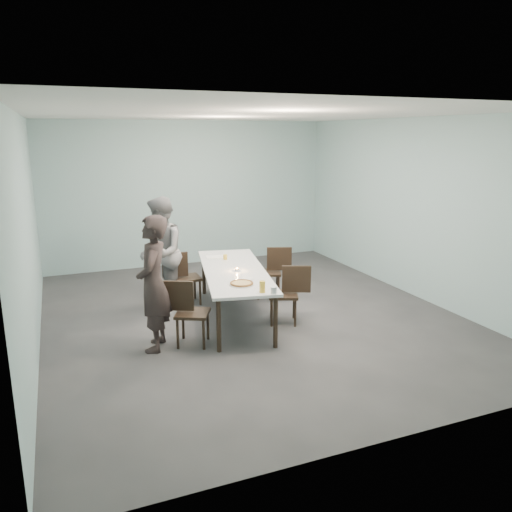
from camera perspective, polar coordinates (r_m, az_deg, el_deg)
name	(u,v)px	position (r m, az deg, el deg)	size (l,w,h in m)	color
ground	(250,315)	(7.77, -0.69, -6.78)	(7.00, 7.00, 0.00)	#333335
room_shell	(250,184)	(7.30, -0.74, 8.27)	(6.02, 7.02, 3.01)	#94B7BA
table	(234,273)	(7.50, -2.50, -1.96)	(1.41, 2.73, 0.75)	white
chair_near_left	(186,308)	(6.65, -7.96, -5.92)	(0.65, 0.56, 0.87)	black
chair_far_left	(182,274)	(8.22, -8.45, -2.08)	(0.61, 0.42, 0.87)	black
chair_near_right	(289,290)	(7.34, 3.76, -3.91)	(0.65, 0.55, 0.87)	black
chair_far_right	(273,268)	(8.49, 1.92, -1.43)	(0.65, 0.54, 0.87)	black
diner_near	(153,284)	(6.47, -11.64, -3.12)	(0.64, 0.42, 1.76)	black
diner_far	(161,253)	(8.07, -10.82, 0.36)	(0.86, 0.67, 1.78)	slate
pizza	(242,283)	(6.72, -1.65, -3.16)	(0.34, 0.34, 0.04)	white
side_plate	(247,279)	(6.99, -1.02, -2.60)	(0.18, 0.18, 0.01)	white
beer_glass	(262,287)	(6.39, 0.72, -3.54)	(0.08, 0.08, 0.15)	gold
water_tumbler	(274,290)	(6.36, 2.03, -3.92)	(0.08, 0.08, 0.09)	silver
tealight	(237,270)	(7.39, -2.19, -1.58)	(0.06, 0.06, 0.05)	silver
amber_tumbler	(225,257)	(8.08, -3.54, -0.11)	(0.07, 0.07, 0.08)	gold
menu	(216,257)	(8.26, -4.64, -0.09)	(0.30, 0.22, 0.01)	silver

